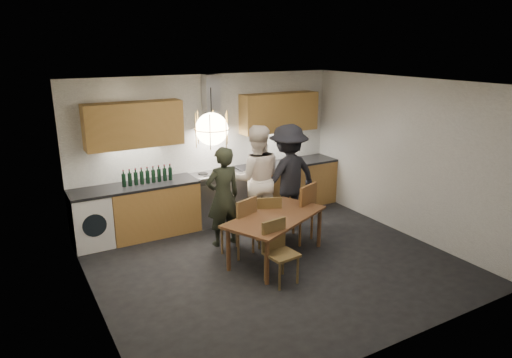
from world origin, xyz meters
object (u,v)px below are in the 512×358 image
chair_back_left (242,223)px  person_mid (256,179)px  chair_front (278,247)px  wine_bottles (148,175)px  mixing_bowl (263,165)px  person_right (288,177)px  dining_table (277,221)px  stock_pot (292,159)px  person_left (223,197)px

chair_back_left → person_mid: (0.69, 0.75, 0.39)m
chair_front → wine_bottles: (-1.01, 2.40, 0.55)m
chair_front → wine_bottles: 2.66m
person_mid → mixing_bowl: person_mid is taller
mixing_bowl → wine_bottles: bearing=179.1°
person_right → dining_table: bearing=43.5°
dining_table → person_right: bearing=24.8°
mixing_bowl → person_right: bearing=-87.8°
chair_front → wine_bottles: bearing=106.6°
person_mid → person_right: bearing=-169.2°
chair_front → stock_pot: bearing=46.2°
dining_table → chair_back_left: (-0.40, 0.34, -0.07)m
chair_back_left → person_left: person_left is taller
person_right → mixing_bowl: bearing=-93.6°
chair_back_left → person_right: (1.25, 0.64, 0.38)m
dining_table → person_left: 0.99m
chair_back_left → stock_pot: stock_pot is taller
chair_front → stock_pot: size_ratio=4.77×
person_left → person_mid: size_ratio=0.87×
chair_back_left → person_mid: person_mid is taller
chair_front → wine_bottles: wine_bottles is taller
stock_pot → wine_bottles: 2.83m
person_right → chair_back_left: bearing=21.5°
wine_bottles → person_left: bearing=-47.3°
person_left → wine_bottles: 1.34m
person_left → mixing_bowl: bearing=-146.1°
person_right → mixing_bowl: (-0.03, 0.80, 0.04)m
chair_front → mixing_bowl: (1.16, 2.36, 0.45)m
person_left → chair_front: bearing=92.3°
chair_front → person_left: size_ratio=0.53×
chair_back_left → person_right: 1.46m
dining_table → stock_pot: bearing=26.0°
dining_table → mixing_bowl: size_ratio=5.52×
chair_back_left → mixing_bowl: mixing_bowl is taller
person_left → chair_back_left: bearing=93.7°
dining_table → chair_front: bearing=-145.1°
dining_table → person_left: size_ratio=1.12×
chair_back_left → person_left: bearing=-103.8°
wine_bottles → chair_front: bearing=-67.1°
wine_bottles → person_mid: bearing=-23.9°
person_right → wine_bottles: person_right is taller
dining_table → person_right: (0.85, 0.98, 0.31)m
chair_back_left → stock_pot: (1.88, 1.45, 0.43)m
dining_table → person_mid: size_ratio=0.98×
person_right → wine_bottles: 2.36m
person_right → stock_pot: size_ratio=10.17×
person_left → wine_bottles: (-0.90, 0.97, 0.24)m
person_mid → wine_bottles: size_ratio=2.18×
dining_table → person_left: (-0.46, 0.85, 0.20)m
person_right → mixing_bowl: 0.80m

